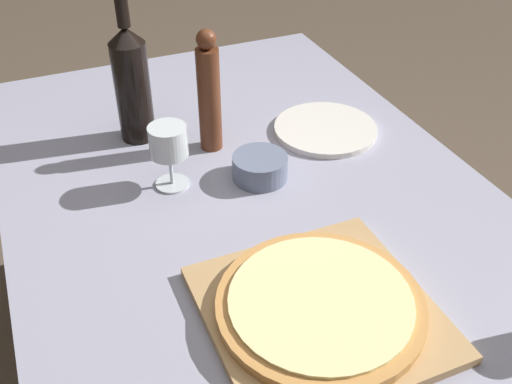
{
  "coord_description": "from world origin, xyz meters",
  "views": [
    {
      "loc": [
        -0.37,
        -0.84,
        1.49
      ],
      "look_at": [
        -0.02,
        -0.0,
        0.81
      ],
      "focal_mm": 42.0,
      "sensor_mm": 36.0,
      "label": 1
    }
  ],
  "objects_px": {
    "wine_bottle": "(132,83)",
    "pepper_mill": "(209,94)",
    "wine_glass": "(168,144)",
    "small_bowl": "(260,167)",
    "pizza": "(320,304)"
  },
  "relations": [
    {
      "from": "wine_glass",
      "to": "wine_bottle",
      "type": "bearing_deg",
      "value": 94.52
    },
    {
      "from": "pizza",
      "to": "wine_bottle",
      "type": "height_order",
      "value": "wine_bottle"
    },
    {
      "from": "pepper_mill",
      "to": "wine_glass",
      "type": "xyz_separation_m",
      "value": [
        -0.13,
        -0.11,
        -0.03
      ]
    },
    {
      "from": "pizza",
      "to": "small_bowl",
      "type": "distance_m",
      "value": 0.4
    },
    {
      "from": "pizza",
      "to": "pepper_mill",
      "type": "xyz_separation_m",
      "value": [
        0.01,
        0.55,
        0.11
      ]
    },
    {
      "from": "pepper_mill",
      "to": "small_bowl",
      "type": "height_order",
      "value": "pepper_mill"
    },
    {
      "from": "pepper_mill",
      "to": "pizza",
      "type": "bearing_deg",
      "value": -91.25
    },
    {
      "from": "wine_bottle",
      "to": "small_bowl",
      "type": "height_order",
      "value": "wine_bottle"
    },
    {
      "from": "wine_bottle",
      "to": "pepper_mill",
      "type": "relative_size",
      "value": 1.23
    },
    {
      "from": "pizza",
      "to": "wine_bottle",
      "type": "relative_size",
      "value": 0.97
    },
    {
      "from": "wine_bottle",
      "to": "small_bowl",
      "type": "bearing_deg",
      "value": -53.4
    },
    {
      "from": "small_bowl",
      "to": "wine_glass",
      "type": "bearing_deg",
      "value": 165.19
    },
    {
      "from": "wine_glass",
      "to": "small_bowl",
      "type": "relative_size",
      "value": 1.19
    },
    {
      "from": "pepper_mill",
      "to": "wine_glass",
      "type": "height_order",
      "value": "pepper_mill"
    },
    {
      "from": "wine_bottle",
      "to": "wine_glass",
      "type": "distance_m",
      "value": 0.22
    }
  ]
}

